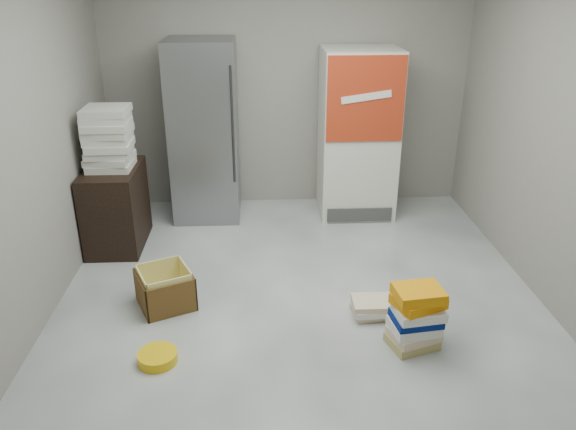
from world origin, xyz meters
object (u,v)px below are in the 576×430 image
(steel_fridge, at_px, (204,131))
(cardboard_box, at_px, (165,291))
(phonebook_stack_main, at_px, (416,317))
(coke_cooler, at_px, (358,134))
(wood_shelf, at_px, (116,207))

(steel_fridge, distance_m, cardboard_box, 2.07)
(phonebook_stack_main, relative_size, cardboard_box, 0.91)
(coke_cooler, bearing_deg, wood_shelf, -163.72)
(wood_shelf, xyz_separation_m, cardboard_box, (0.63, -1.16, -0.26))
(cardboard_box, bearing_deg, coke_cooler, 21.27)
(coke_cooler, relative_size, phonebook_stack_main, 3.67)
(coke_cooler, bearing_deg, steel_fridge, 179.82)
(steel_fridge, height_order, phonebook_stack_main, steel_fridge)
(wood_shelf, height_order, phonebook_stack_main, wood_shelf)
(wood_shelf, bearing_deg, phonebook_stack_main, -35.59)
(steel_fridge, height_order, coke_cooler, steel_fridge)
(steel_fridge, distance_m, phonebook_stack_main, 3.12)
(steel_fridge, bearing_deg, phonebook_stack_main, -56.34)
(wood_shelf, bearing_deg, coke_cooler, 16.28)
(phonebook_stack_main, bearing_deg, wood_shelf, 131.01)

